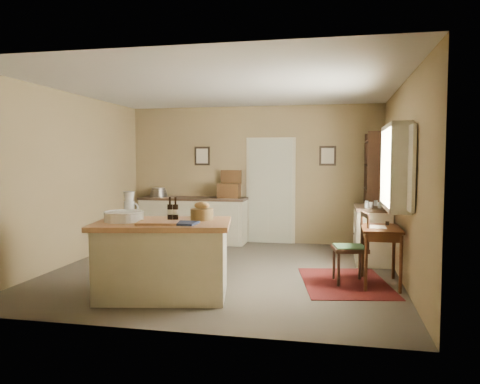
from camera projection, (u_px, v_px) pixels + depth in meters
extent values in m
plane|color=brown|center=(224.00, 271.00, 6.95)|extent=(5.00, 5.00, 0.00)
cube|color=#8D764E|center=(253.00, 175.00, 9.30)|extent=(5.00, 0.10, 2.70)
cube|color=#8D764E|center=(162.00, 191.00, 4.41)|extent=(5.00, 0.10, 2.70)
cube|color=#8D764E|center=(70.00, 179.00, 7.36)|extent=(0.10, 5.00, 2.70)
cube|color=#8D764E|center=(403.00, 182.00, 6.35)|extent=(0.10, 5.00, 2.70)
plane|color=silver|center=(224.00, 87.00, 6.76)|extent=(5.00, 5.00, 0.00)
cube|color=beige|center=(271.00, 190.00, 9.22)|extent=(0.97, 0.06, 2.11)
cube|color=black|center=(202.00, 156.00, 9.46)|extent=(0.32, 0.02, 0.38)
cube|color=beige|center=(202.00, 156.00, 9.45)|extent=(0.24, 0.01, 0.30)
cube|color=black|center=(328.00, 156.00, 8.96)|extent=(0.32, 0.02, 0.38)
cube|color=beige|center=(328.00, 156.00, 8.95)|extent=(0.24, 0.01, 0.30)
cube|color=beige|center=(394.00, 207.00, 6.21)|extent=(0.25, 1.32, 0.06)
cube|color=beige|center=(396.00, 127.00, 6.13)|extent=(0.25, 1.32, 0.06)
cube|color=white|center=(405.00, 167.00, 6.14)|extent=(0.01, 1.20, 1.00)
cube|color=beige|center=(412.00, 168.00, 5.35)|extent=(0.04, 0.35, 1.00)
cube|color=beige|center=(394.00, 166.00, 6.95)|extent=(0.04, 0.35, 1.00)
cube|color=beige|center=(163.00, 261.00, 5.63)|extent=(1.63, 1.19, 0.85)
cube|color=#945E3A|center=(163.00, 224.00, 5.60)|extent=(1.76, 1.32, 0.06)
cylinder|color=white|center=(124.00, 217.00, 5.61)|extent=(0.46, 0.46, 0.11)
cube|color=#945E3A|center=(158.00, 223.00, 5.36)|extent=(0.52, 0.41, 0.03)
cube|color=black|center=(181.00, 223.00, 5.35)|extent=(0.38, 0.31, 0.02)
cylinder|color=olive|center=(202.00, 214.00, 5.72)|extent=(0.28, 0.28, 0.14)
cylinder|color=black|center=(170.00, 209.00, 5.63)|extent=(0.06, 0.06, 0.29)
cylinder|color=black|center=(176.00, 209.00, 5.62)|extent=(0.06, 0.06, 0.29)
cube|color=beige|center=(194.00, 221.00, 9.30)|extent=(2.08, 0.57, 0.85)
cube|color=#332319|center=(193.00, 199.00, 9.27)|extent=(2.12, 0.60, 0.05)
cube|color=#452913|center=(229.00, 191.00, 9.11)|extent=(0.42, 0.31, 0.28)
cylinder|color=#59544F|center=(159.00, 192.00, 9.41)|extent=(0.35, 0.35, 0.18)
cube|color=#561211|center=(345.00, 283.00, 6.26)|extent=(1.36, 1.77, 0.01)
cube|color=#381B0C|center=(381.00, 228.00, 6.11)|extent=(0.50, 0.81, 0.03)
cube|color=#381B0C|center=(381.00, 234.00, 6.12)|extent=(0.44, 0.75, 0.10)
cube|color=silver|center=(377.00, 227.00, 6.12)|extent=(0.22, 0.30, 0.01)
cylinder|color=black|center=(387.00, 223.00, 6.31)|extent=(0.05, 0.05, 0.05)
cylinder|color=#381B0C|center=(366.00, 263.00, 5.83)|extent=(0.04, 0.04, 0.72)
cylinder|color=#381B0C|center=(401.00, 265.00, 5.74)|extent=(0.04, 0.04, 0.72)
cylinder|color=#381B0C|center=(363.00, 252.00, 6.54)|extent=(0.04, 0.04, 0.72)
cylinder|color=#381B0C|center=(394.00, 253.00, 6.46)|extent=(0.04, 0.04, 0.72)
cube|color=beige|center=(372.00, 236.00, 7.52)|extent=(0.53, 0.97, 0.85)
cube|color=#332319|center=(373.00, 208.00, 7.49)|extent=(0.56, 1.01, 0.05)
cylinder|color=silver|center=(372.00, 204.00, 7.35)|extent=(0.23, 0.23, 0.09)
cube|color=black|center=(378.00, 194.00, 7.87)|extent=(0.36, 0.04, 2.13)
cube|color=black|center=(374.00, 191.00, 8.77)|extent=(0.36, 0.04, 2.13)
cube|color=black|center=(386.00, 193.00, 8.29)|extent=(0.02, 0.96, 2.13)
cube|color=black|center=(375.00, 248.00, 8.39)|extent=(0.36, 0.92, 0.03)
cube|color=black|center=(375.00, 219.00, 8.36)|extent=(0.36, 0.92, 0.03)
cube|color=black|center=(376.00, 189.00, 8.32)|extent=(0.36, 0.92, 0.03)
cube|color=black|center=(376.00, 165.00, 8.29)|extent=(0.36, 0.92, 0.03)
cube|color=black|center=(377.00, 141.00, 8.26)|extent=(0.36, 0.92, 0.03)
cylinder|color=white|center=(376.00, 186.00, 8.31)|extent=(0.12, 0.12, 0.11)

